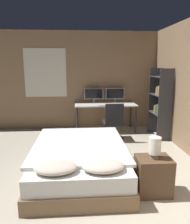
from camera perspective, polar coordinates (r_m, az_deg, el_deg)
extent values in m
cube|color=#8E7051|center=(6.25, 0.22, 8.17)|extent=(12.00, 0.06, 2.70)
cube|color=silver|center=(6.25, -12.84, 9.95)|extent=(1.14, 0.01, 1.32)
cube|color=black|center=(6.26, -12.83, 9.95)|extent=(1.06, 0.01, 1.24)
cube|color=#846647|center=(3.76, -4.01, -14.29)|extent=(1.46, 2.09, 0.22)
cube|color=white|center=(3.67, -4.06, -11.11)|extent=(1.40, 2.03, 0.23)
cube|color=white|center=(3.73, -4.10, -8.35)|extent=(1.50, 1.76, 0.05)
ellipsoid|color=beige|center=(2.89, -10.27, -14.05)|extent=(0.55, 0.38, 0.13)
ellipsoid|color=beige|center=(2.89, 2.12, -13.87)|extent=(0.55, 0.38, 0.13)
cube|color=brown|center=(3.29, 14.92, -15.75)|extent=(0.48, 0.38, 0.53)
cylinder|color=gray|center=(3.18, 15.19, -11.37)|extent=(0.12, 0.12, 0.01)
cylinder|color=gray|center=(3.16, 15.23, -10.83)|extent=(0.02, 0.02, 0.05)
cylinder|color=silver|center=(3.11, 15.37, -8.41)|extent=(0.16, 0.16, 0.24)
cube|color=beige|center=(5.95, 2.74, 1.97)|extent=(1.66, 0.67, 0.03)
cylinder|color=#2D2D33|center=(5.71, -4.76, -2.35)|extent=(0.05, 0.05, 0.72)
cylinder|color=#2D2D33|center=(5.90, 10.58, -2.04)|extent=(0.05, 0.05, 0.72)
cylinder|color=#2D2D33|center=(6.26, -4.71, -1.04)|extent=(0.05, 0.05, 0.72)
cylinder|color=#2D2D33|center=(6.44, 9.31, -0.81)|extent=(0.05, 0.05, 0.72)
cylinder|color=#B7B7BC|center=(6.15, -0.30, 2.51)|extent=(0.16, 0.16, 0.01)
cylinder|color=#B7B7BC|center=(6.14, -0.30, 2.98)|extent=(0.03, 0.03, 0.09)
cube|color=#B7B7BC|center=(6.11, -0.30, 4.80)|extent=(0.53, 0.03, 0.30)
cube|color=black|center=(6.10, -0.29, 4.79)|extent=(0.50, 0.00, 0.27)
cylinder|color=#B7B7BC|center=(6.22, 5.23, 2.57)|extent=(0.16, 0.16, 0.01)
cylinder|color=#B7B7BC|center=(6.21, 5.24, 3.03)|extent=(0.03, 0.03, 0.09)
cube|color=#B7B7BC|center=(6.18, 5.27, 4.83)|extent=(0.53, 0.03, 0.30)
cube|color=black|center=(6.17, 5.29, 4.82)|extent=(0.50, 0.00, 0.27)
cube|color=#B7B7BC|center=(5.72, 3.01, 1.80)|extent=(0.41, 0.13, 0.02)
ellipsoid|color=#B7B7BC|center=(5.76, 5.92, 1.91)|extent=(0.07, 0.05, 0.04)
cylinder|color=black|center=(5.45, 4.63, -6.80)|extent=(0.52, 0.52, 0.04)
cylinder|color=gray|center=(5.39, 4.66, -4.90)|extent=(0.05, 0.05, 0.34)
cube|color=black|center=(5.33, 4.70, -2.80)|extent=(0.47, 0.47, 0.07)
cube|color=black|center=(5.06, 5.11, -0.47)|extent=(0.42, 0.05, 0.47)
cube|color=#333338|center=(5.35, 17.89, 1.56)|extent=(0.33, 0.02, 1.71)
cube|color=#333338|center=(6.01, 15.34, 2.84)|extent=(0.33, 0.02, 1.71)
cube|color=#333338|center=(5.73, 16.39, -0.30)|extent=(0.33, 0.70, 0.02)
cube|color=#333338|center=(5.65, 16.67, 4.29)|extent=(0.33, 0.70, 0.02)
cube|color=#333338|center=(5.61, 16.94, 8.79)|extent=(0.33, 0.70, 0.02)
cube|color=#B2332D|center=(5.41, 17.63, 0.17)|extent=(0.27, 0.04, 0.21)
cube|color=gold|center=(5.44, 17.49, 0.31)|extent=(0.27, 0.02, 0.22)
cube|color=teal|center=(5.48, 17.35, 0.49)|extent=(0.27, 0.03, 0.24)
cube|color=#337042|center=(5.52, 17.18, 0.44)|extent=(0.27, 0.04, 0.21)
cube|color=#337042|center=(5.56, 17.02, 0.64)|extent=(0.27, 0.04, 0.23)
cube|color=orange|center=(5.60, 16.86, 0.74)|extent=(0.27, 0.02, 0.23)
cube|color=#28282D|center=(5.63, 16.74, 0.71)|extent=(0.27, 0.03, 0.22)
cube|color=gold|center=(5.68, 16.56, 0.65)|extent=(0.27, 0.04, 0.18)
cube|color=gold|center=(5.71, 16.41, 0.76)|extent=(0.27, 0.03, 0.19)
cube|color=gold|center=(5.33, 17.98, 5.31)|extent=(0.27, 0.03, 0.26)
cube|color=#2D4784|center=(5.37, 17.83, 5.15)|extent=(0.27, 0.03, 0.22)
cube|color=#B2332D|center=(5.40, 17.67, 4.96)|extent=(0.27, 0.03, 0.18)
cube|color=#BCB29E|center=(5.44, 17.51, 5.30)|extent=(0.27, 0.04, 0.23)
cube|color=#B2332D|center=(5.48, 17.37, 5.24)|extent=(0.27, 0.02, 0.21)
cube|color=#337042|center=(5.50, 17.26, 5.38)|extent=(0.27, 0.03, 0.23)
cube|color=gold|center=(5.55, 17.08, 5.30)|extent=(0.27, 0.04, 0.20)
cube|color=gold|center=(5.58, 16.93, 5.20)|extent=(0.27, 0.03, 0.17)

